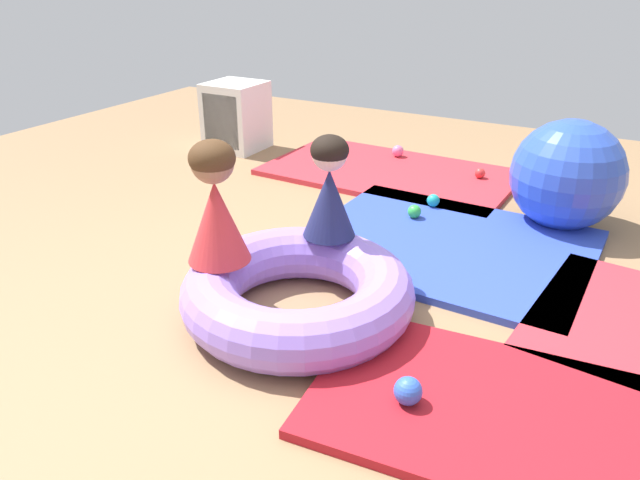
{
  "coord_description": "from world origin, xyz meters",
  "views": [
    {
      "loc": [
        1.22,
        -1.98,
        1.5
      ],
      "look_at": [
        0.0,
        0.22,
        0.31
      ],
      "focal_mm": 33.62,
      "sensor_mm": 36.0,
      "label": 1
    }
  ],
  "objects_px": {
    "play_ball_red": "(480,173)",
    "play_ball_green": "(414,211)",
    "inflatable_cushion": "(299,292)",
    "play_ball_blue": "(408,391)",
    "play_ball_pink": "(398,151)",
    "storage_cube": "(235,117)",
    "exercise_ball_large": "(567,175)",
    "play_ball_teal": "(433,200)",
    "child_in_navy": "(329,188)",
    "child_in_red": "(216,204)"
  },
  "relations": [
    {
      "from": "play_ball_pink",
      "to": "storage_cube",
      "type": "height_order",
      "value": "storage_cube"
    },
    {
      "from": "play_ball_pink",
      "to": "exercise_ball_large",
      "type": "xyz_separation_m",
      "value": [
        1.36,
        -0.72,
        0.24
      ]
    },
    {
      "from": "play_ball_red",
      "to": "play_ball_pink",
      "type": "distance_m",
      "value": 0.75
    },
    {
      "from": "inflatable_cushion",
      "to": "play_ball_pink",
      "type": "bearing_deg",
      "value": 101.6
    },
    {
      "from": "exercise_ball_large",
      "to": "inflatable_cushion",
      "type": "bearing_deg",
      "value": -117.69
    },
    {
      "from": "child_in_red",
      "to": "storage_cube",
      "type": "xyz_separation_m",
      "value": [
        -1.49,
        2.14,
        -0.25
      ]
    },
    {
      "from": "play_ball_teal",
      "to": "play_ball_blue",
      "type": "relative_size",
      "value": 0.79
    },
    {
      "from": "play_ball_green",
      "to": "storage_cube",
      "type": "distance_m",
      "value": 2.07
    },
    {
      "from": "inflatable_cushion",
      "to": "child_in_navy",
      "type": "xyz_separation_m",
      "value": [
        -0.04,
        0.36,
        0.37
      ]
    },
    {
      "from": "child_in_navy",
      "to": "exercise_ball_large",
      "type": "bearing_deg",
      "value": -99.43
    },
    {
      "from": "storage_cube",
      "to": "play_ball_red",
      "type": "bearing_deg",
      "value": 4.26
    },
    {
      "from": "play_ball_teal",
      "to": "storage_cube",
      "type": "xyz_separation_m",
      "value": [
        -1.95,
        0.54,
        0.2
      ]
    },
    {
      "from": "child_in_navy",
      "to": "storage_cube",
      "type": "relative_size",
      "value": 0.89
    },
    {
      "from": "play_ball_red",
      "to": "exercise_ball_large",
      "type": "bearing_deg",
      "value": -39.71
    },
    {
      "from": "play_ball_green",
      "to": "child_in_navy",
      "type": "bearing_deg",
      "value": -97.38
    },
    {
      "from": "play_ball_red",
      "to": "storage_cube",
      "type": "xyz_separation_m",
      "value": [
        -2.07,
        -0.15,
        0.2
      ]
    },
    {
      "from": "child_in_red",
      "to": "play_ball_red",
      "type": "distance_m",
      "value": 2.41
    },
    {
      "from": "child_in_navy",
      "to": "play_ball_blue",
      "type": "bearing_deg",
      "value": 160.14
    },
    {
      "from": "child_in_red",
      "to": "exercise_ball_large",
      "type": "height_order",
      "value": "child_in_red"
    },
    {
      "from": "inflatable_cushion",
      "to": "play_ball_green",
      "type": "bearing_deg",
      "value": 86.43
    },
    {
      "from": "play_ball_red",
      "to": "play_ball_green",
      "type": "relative_size",
      "value": 0.9
    },
    {
      "from": "child_in_navy",
      "to": "play_ball_green",
      "type": "distance_m",
      "value": 1.0
    },
    {
      "from": "child_in_red",
      "to": "storage_cube",
      "type": "distance_m",
      "value": 2.62
    },
    {
      "from": "child_in_navy",
      "to": "child_in_red",
      "type": "bearing_deg",
      "value": 82.49
    },
    {
      "from": "play_ball_pink",
      "to": "play_ball_blue",
      "type": "bearing_deg",
      "value": -67.08
    },
    {
      "from": "play_ball_teal",
      "to": "play_ball_green",
      "type": "bearing_deg",
      "value": -99.73
    },
    {
      "from": "child_in_navy",
      "to": "play_ball_teal",
      "type": "height_order",
      "value": "child_in_navy"
    },
    {
      "from": "play_ball_red",
      "to": "play_ball_teal",
      "type": "distance_m",
      "value": 0.7
    },
    {
      "from": "play_ball_blue",
      "to": "play_ball_green",
      "type": "bearing_deg",
      "value": 110.04
    },
    {
      "from": "play_ball_green",
      "to": "play_ball_blue",
      "type": "xyz_separation_m",
      "value": [
        0.59,
        -1.61,
        0.01
      ]
    },
    {
      "from": "play_ball_pink",
      "to": "child_in_navy",
      "type": "bearing_deg",
      "value": -77.42
    },
    {
      "from": "child_in_red",
      "to": "play_ball_red",
      "type": "relative_size",
      "value": 7.41
    },
    {
      "from": "child_in_red",
      "to": "play_ball_pink",
      "type": "xyz_separation_m",
      "value": [
        -0.14,
        2.49,
        -0.44
      ]
    },
    {
      "from": "inflatable_cushion",
      "to": "child_in_red",
      "type": "relative_size",
      "value": 1.91
    },
    {
      "from": "child_in_navy",
      "to": "play_ball_red",
      "type": "relative_size",
      "value": 6.72
    },
    {
      "from": "play_ball_pink",
      "to": "play_ball_teal",
      "type": "distance_m",
      "value": 1.07
    },
    {
      "from": "play_ball_teal",
      "to": "play_ball_blue",
      "type": "bearing_deg",
      "value": -73.45
    },
    {
      "from": "child_in_navy",
      "to": "play_ball_pink",
      "type": "xyz_separation_m",
      "value": [
        -0.45,
        2.02,
        -0.42
      ]
    },
    {
      "from": "child_in_navy",
      "to": "exercise_ball_large",
      "type": "xyz_separation_m",
      "value": [
        0.91,
        1.3,
        -0.18
      ]
    },
    {
      "from": "inflatable_cushion",
      "to": "play_ball_blue",
      "type": "distance_m",
      "value": 0.76
    },
    {
      "from": "play_ball_green",
      "to": "storage_cube",
      "type": "xyz_separation_m",
      "value": [
        -1.91,
        0.77,
        0.2
      ]
    },
    {
      "from": "play_ball_red",
      "to": "play_ball_green",
      "type": "xyz_separation_m",
      "value": [
        -0.15,
        -0.92,
        0.0
      ]
    },
    {
      "from": "play_ball_blue",
      "to": "storage_cube",
      "type": "height_order",
      "value": "storage_cube"
    },
    {
      "from": "play_ball_green",
      "to": "exercise_ball_large",
      "type": "relative_size",
      "value": 0.13
    },
    {
      "from": "storage_cube",
      "to": "inflatable_cushion",
      "type": "bearing_deg",
      "value": -47.88
    },
    {
      "from": "storage_cube",
      "to": "play_ball_teal",
      "type": "bearing_deg",
      "value": -15.37
    },
    {
      "from": "child_in_navy",
      "to": "child_in_red",
      "type": "distance_m",
      "value": 0.56
    },
    {
      "from": "play_ball_blue",
      "to": "exercise_ball_large",
      "type": "height_order",
      "value": "exercise_ball_large"
    },
    {
      "from": "inflatable_cushion",
      "to": "storage_cube",
      "type": "bearing_deg",
      "value": 132.12
    },
    {
      "from": "exercise_ball_large",
      "to": "play_ball_pink",
      "type": "bearing_deg",
      "value": 151.95
    }
  ]
}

